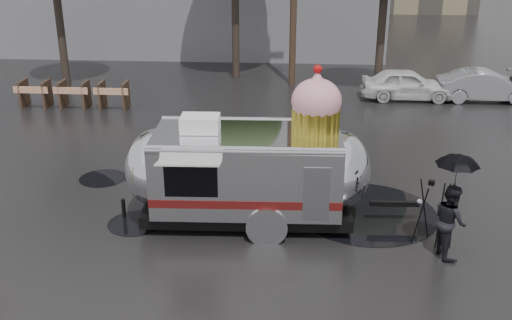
{
  "coord_description": "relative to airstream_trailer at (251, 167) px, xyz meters",
  "views": [
    {
      "loc": [
        2.72,
        -11.1,
        6.55
      ],
      "look_at": [
        1.85,
        1.41,
        1.51
      ],
      "focal_mm": 42.0,
      "sensor_mm": 36.0,
      "label": 1
    }
  ],
  "objects": [
    {
      "name": "airstream_trailer",
      "position": [
        0.0,
        0.0,
        0.0
      ],
      "size": [
        7.02,
        2.79,
        3.78
      ],
      "rotation": [
        0.0,
        0.0,
        0.03
      ],
      "color": "silver",
      "rests_on": "ground"
    },
    {
      "name": "umbrella_black",
      "position": [
        4.21,
        -1.29,
        0.59
      ],
      "size": [
        1.07,
        1.07,
        2.28
      ],
      "color": "black",
      "rests_on": "ground"
    },
    {
      "name": "ground",
      "position": [
        -1.73,
        -1.41,
        -1.33
      ],
      "size": [
        120.0,
        120.0,
        0.0
      ],
      "primitive_type": "plane",
      "color": "black",
      "rests_on": "ground"
    },
    {
      "name": "person_right",
      "position": [
        4.21,
        -1.29,
        -0.53
      ],
      "size": [
        0.58,
        0.84,
        1.59
      ],
      "primitive_type": "imported",
      "rotation": [
        0.0,
        0.0,
        1.79
      ],
      "color": "black",
      "rests_on": "ground"
    },
    {
      "name": "puddles",
      "position": [
        0.52,
        0.18,
        -1.32
      ],
      "size": [
        12.07,
        7.13,
        0.01
      ],
      "color": "black",
      "rests_on": "ground"
    },
    {
      "name": "tripod",
      "position": [
        3.87,
        -0.81,
        -0.45
      ],
      "size": [
        0.61,
        0.57,
        1.49
      ],
      "rotation": [
        0.0,
        0.0,
        -0.4
      ],
      "color": "black",
      "rests_on": "ground"
    },
    {
      "name": "barricade_row",
      "position": [
        -7.28,
        8.56,
        -0.8
      ],
      "size": [
        4.3,
        0.8,
        1.0
      ],
      "color": "#473323",
      "rests_on": "ground"
    }
  ]
}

